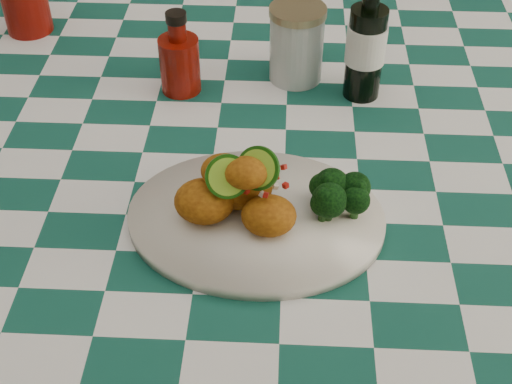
# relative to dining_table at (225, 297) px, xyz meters

# --- Properties ---
(dining_table) EXTENTS (1.66, 1.06, 0.79)m
(dining_table) POSITION_rel_dining_table_xyz_m (0.00, 0.00, 0.00)
(dining_table) COLOR #124C3E
(dining_table) RESTS_ON ground
(plate) EXTENTS (0.34, 0.27, 0.02)m
(plate) POSITION_rel_dining_table_xyz_m (0.07, -0.20, 0.40)
(plate) COLOR silver
(plate) RESTS_ON dining_table
(fried_chicken_pile) EXTENTS (0.14, 0.10, 0.09)m
(fried_chicken_pile) POSITION_rel_dining_table_xyz_m (0.06, -0.20, 0.46)
(fried_chicken_pile) COLOR #A96310
(fried_chicken_pile) RESTS_ON plate
(broccoli_side) EXTENTS (0.07, 0.07, 0.05)m
(broccoli_side) POSITION_rel_dining_table_xyz_m (0.17, -0.19, 0.44)
(broccoli_side) COLOR black
(broccoli_side) RESTS_ON plate
(ketchup_bottle) EXTENTS (0.07, 0.07, 0.13)m
(ketchup_bottle) POSITION_rel_dining_table_xyz_m (-0.07, 0.10, 0.46)
(ketchup_bottle) COLOR #6B0D05
(ketchup_bottle) RESTS_ON dining_table
(mason_jar) EXTENTS (0.11, 0.11, 0.12)m
(mason_jar) POSITION_rel_dining_table_xyz_m (0.12, 0.15, 0.46)
(mason_jar) COLOR #B2BCBA
(mason_jar) RESTS_ON dining_table
(beer_bottle) EXTENTS (0.07, 0.07, 0.22)m
(beer_bottle) POSITION_rel_dining_table_xyz_m (0.22, 0.10, 0.50)
(beer_bottle) COLOR black
(beer_bottle) RESTS_ON dining_table
(wooden_chair_left) EXTENTS (0.48, 0.49, 0.83)m
(wooden_chair_left) POSITION_rel_dining_table_xyz_m (-0.47, 0.70, 0.02)
(wooden_chair_left) COLOR #472814
(wooden_chair_left) RESTS_ON ground
(wooden_chair_right) EXTENTS (0.52, 0.53, 0.93)m
(wooden_chair_right) POSITION_rel_dining_table_xyz_m (0.43, 0.70, 0.07)
(wooden_chair_right) COLOR #472814
(wooden_chair_right) RESTS_ON ground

